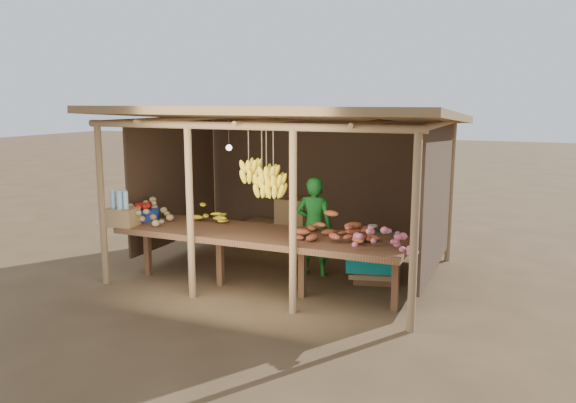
% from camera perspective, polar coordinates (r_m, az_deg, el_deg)
% --- Properties ---
extents(ground, '(60.00, 60.00, 0.00)m').
position_cam_1_polar(ground, '(8.39, 0.00, -7.08)').
color(ground, brown).
rests_on(ground, ground).
extents(stall_structure, '(4.70, 3.50, 2.43)m').
position_cam_1_polar(stall_structure, '(8.12, 0.39, 6.20)').
color(stall_structure, '#9A774F').
rests_on(stall_structure, ground).
extents(counter, '(3.90, 1.05, 0.80)m').
position_cam_1_polar(counter, '(7.36, -2.90, -3.60)').
color(counter, brown).
rests_on(counter, ground).
extents(potato_heap, '(1.06, 0.85, 0.36)m').
position_cam_1_polar(potato_heap, '(8.26, -14.91, -0.68)').
color(potato_heap, '#A68756').
rests_on(potato_heap, counter).
extents(sweet_potato_heap, '(1.09, 0.84, 0.36)m').
position_cam_1_polar(sweet_potato_heap, '(7.00, 4.67, -2.31)').
color(sweet_potato_heap, '#9E4A28').
rests_on(sweet_potato_heap, counter).
extents(onion_heap, '(1.00, 0.83, 0.36)m').
position_cam_1_polar(onion_heap, '(6.50, 9.47, -3.41)').
color(onion_heap, '#C45F70').
rests_on(onion_heap, counter).
extents(banana_pile, '(0.57, 0.34, 0.35)m').
position_cam_1_polar(banana_pile, '(7.97, -8.16, -0.89)').
color(banana_pile, yellow).
rests_on(banana_pile, counter).
extents(tomato_basin, '(0.45, 0.45, 0.24)m').
position_cam_1_polar(tomato_basin, '(8.37, -14.48, -1.10)').
color(tomato_basin, navy).
rests_on(tomato_basin, counter).
extents(bottle_box, '(0.42, 0.35, 0.49)m').
position_cam_1_polar(bottle_box, '(8.00, -16.48, -1.05)').
color(bottle_box, olive).
rests_on(bottle_box, counter).
extents(vendor, '(0.57, 0.42, 1.44)m').
position_cam_1_polar(vendor, '(8.05, 2.67, -2.53)').
color(vendor, '#186D1F').
rests_on(vendor, ground).
extents(tarp_crate, '(0.81, 0.74, 0.82)m').
position_cam_1_polar(tarp_crate, '(7.96, 8.99, -5.63)').
color(tarp_crate, brown).
rests_on(tarp_crate, ground).
extents(carton_stack, '(1.17, 0.47, 0.87)m').
position_cam_1_polar(carton_stack, '(9.52, -0.44, -2.59)').
color(carton_stack, olive).
rests_on(carton_stack, ground).
extents(burlap_sacks, '(0.72, 0.38, 0.51)m').
position_cam_1_polar(burlap_sacks, '(9.84, -3.40, -3.15)').
color(burlap_sacks, '#432F1F').
rests_on(burlap_sacks, ground).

